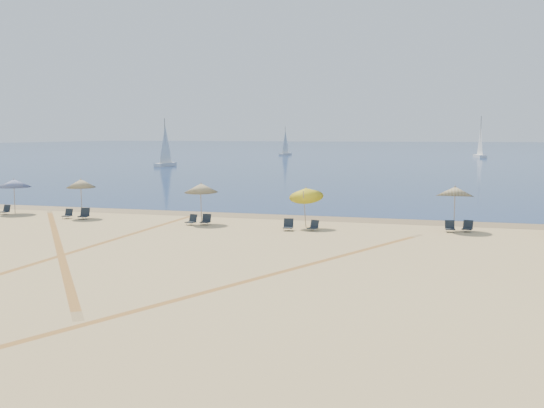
{
  "coord_description": "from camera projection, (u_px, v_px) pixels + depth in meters",
  "views": [
    {
      "loc": [
        10.76,
        -17.06,
        5.58
      ],
      "look_at": [
        0.0,
        20.0,
        1.3
      ],
      "focal_mm": 42.07,
      "sensor_mm": 36.0,
      "label": 1
    }
  ],
  "objects": [
    {
      "name": "ocean",
      "position": [
        427.0,
        149.0,
        234.64
      ],
      "size": [
        500.0,
        500.0,
        0.0
      ],
      "primitive_type": "plane",
      "color": "#0C2151",
      "rests_on": "ground"
    },
    {
      "name": "umbrella_4",
      "position": [
        455.0,
        191.0,
        36.61
      ],
      "size": [
        2.18,
        2.22,
        2.64
      ],
      "color": "gray",
      "rests_on": "ground"
    },
    {
      "name": "chair_6",
      "position": [
        314.0,
        226.0,
        36.7
      ],
      "size": [
        0.65,
        0.71,
        0.61
      ],
      "rotation": [
        0.0,
        0.0,
        -0.29
      ],
      "color": "black",
      "rests_on": "ground"
    },
    {
      "name": "umbrella_0",
      "position": [
        14.0,
        183.0,
        44.37
      ],
      "size": [
        2.35,
        2.35,
        2.47
      ],
      "color": "gray",
      "rests_on": "ground"
    },
    {
      "name": "chair_1",
      "position": [
        68.0,
        214.0,
        42.06
      ],
      "size": [
        0.54,
        0.63,
        0.63
      ],
      "rotation": [
        0.0,
        0.0,
        0.03
      ],
      "color": "black",
      "rests_on": "ground"
    },
    {
      "name": "chair_7",
      "position": [
        450.0,
        227.0,
        36.29
      ],
      "size": [
        0.6,
        0.68,
        0.65
      ],
      "rotation": [
        0.0,
        0.0,
        0.11
      ],
      "color": "black",
      "rests_on": "ground"
    },
    {
      "name": "wet_sand",
      "position": [
        289.0,
        217.0,
        42.79
      ],
      "size": [
        500.0,
        500.0,
        0.0
      ],
      "primitive_type": "plane",
      "color": "olive",
      "rests_on": "ground"
    },
    {
      "name": "chair_3",
      "position": [
        192.0,
        220.0,
        39.09
      ],
      "size": [
        0.67,
        0.74,
        0.64
      ],
      "rotation": [
        0.0,
        0.0,
        -0.26
      ],
      "color": "black",
      "rests_on": "ground"
    },
    {
      "name": "sailboat_1",
      "position": [
        285.0,
        146.0,
        164.05
      ],
      "size": [
        2.28,
        5.15,
        7.44
      ],
      "rotation": [
        0.0,
        0.0,
        -0.21
      ],
      "color": "white",
      "rests_on": "ocean"
    },
    {
      "name": "umbrella_1",
      "position": [
        81.0,
        183.0,
        42.18
      ],
      "size": [
        1.95,
        1.96,
        2.63
      ],
      "color": "gray",
      "rests_on": "ground"
    },
    {
      "name": "umbrella_3",
      "position": [
        306.0,
        192.0,
        37.69
      ],
      "size": [
        2.04,
        2.11,
        2.71
      ],
      "color": "gray",
      "rests_on": "ground"
    },
    {
      "name": "chair_8",
      "position": [
        468.0,
        227.0,
        36.29
      ],
      "size": [
        0.66,
        0.73,
        0.66
      ],
      "rotation": [
        0.0,
        0.0,
        -0.19
      ],
      "color": "black",
      "rests_on": "ground"
    },
    {
      "name": "sailboat_2",
      "position": [
        480.0,
        145.0,
        146.95
      ],
      "size": [
        2.96,
        6.61,
        9.55
      ],
      "rotation": [
        0.0,
        0.0,
        0.21
      ],
      "color": "white",
      "rests_on": "ocean"
    },
    {
      "name": "chair_2",
      "position": [
        84.0,
        214.0,
        41.71
      ],
      "size": [
        0.71,
        0.8,
        0.72
      ],
      "rotation": [
        0.0,
        0.0,
        0.18
      ],
      "color": "black",
      "rests_on": "ground"
    },
    {
      "name": "ground",
      "position": [
        94.0,
        313.0,
        19.89
      ],
      "size": [
        160.0,
        160.0,
        0.0
      ],
      "primitive_type": "plane",
      "color": "tan",
      "rests_on": "ground"
    },
    {
      "name": "tire_tracks",
      "position": [
        123.0,
        254.0,
        29.54
      ],
      "size": [
        50.51,
        44.24,
        0.0
      ],
      "color": "tan",
      "rests_on": "ground"
    },
    {
      "name": "sailboat_3",
      "position": [
        165.0,
        152.0,
        108.36
      ],
      "size": [
        1.75,
        5.55,
        8.14
      ],
      "rotation": [
        0.0,
        0.0,
        -0.07
      ],
      "color": "white",
      "rests_on": "ocean"
    },
    {
      "name": "chair_4",
      "position": [
        206.0,
        220.0,
        39.09
      ],
      "size": [
        0.55,
        0.65,
        0.65
      ],
      "rotation": [
        0.0,
        0.0,
        0.02
      ],
      "color": "black",
      "rests_on": "ground"
    },
    {
      "name": "chair_5",
      "position": [
        288.0,
        225.0,
        36.82
      ],
      "size": [
        0.65,
        0.74,
        0.68
      ],
      "rotation": [
        0.0,
        0.0,
        0.15
      ],
      "color": "black",
      "rests_on": "ground"
    },
    {
      "name": "umbrella_2",
      "position": [
        201.0,
        188.0,
        39.41
      ],
      "size": [
        2.09,
        2.11,
        2.57
      ],
      "color": "gray",
      "rests_on": "ground"
    },
    {
      "name": "chair_0",
      "position": [
        6.0,
        210.0,
        44.25
      ],
      "size": [
        0.55,
        0.64,
        0.63
      ],
      "rotation": [
        0.0,
        0.0,
        -0.04
      ],
      "color": "black",
      "rests_on": "ground"
    }
  ]
}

